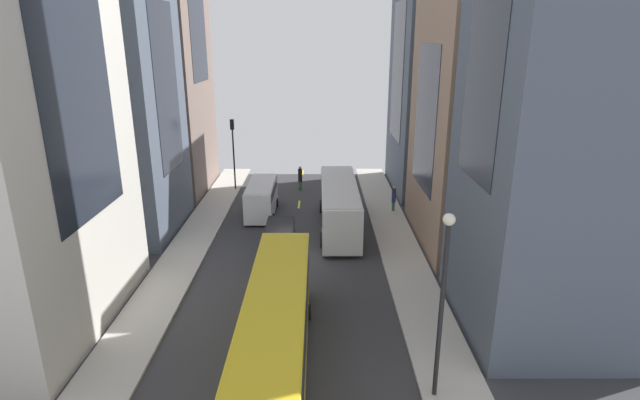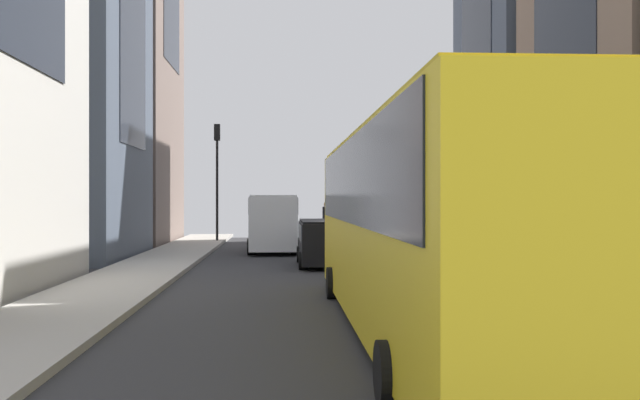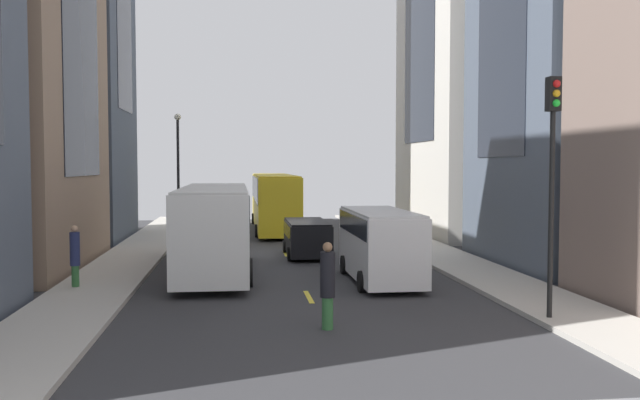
% 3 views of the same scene
% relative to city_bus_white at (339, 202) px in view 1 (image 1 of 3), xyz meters
% --- Properties ---
extents(ground_plane, '(40.73, 40.73, 0.00)m').
position_rel_city_bus_white_xyz_m(ground_plane, '(3.15, 5.04, -2.01)').
color(ground_plane, '#333335').
extents(sidewalk_west, '(2.74, 44.00, 0.15)m').
position_rel_city_bus_white_xyz_m(sidewalk_west, '(-3.85, 5.04, -1.93)').
color(sidewalk_west, '#B2ADA3').
rests_on(sidewalk_west, ground).
extents(sidewalk_east, '(2.74, 44.00, 0.15)m').
position_rel_city_bus_white_xyz_m(sidewalk_east, '(10.14, 5.04, -1.93)').
color(sidewalk_east, '#B2ADA3').
rests_on(sidewalk_east, ground).
extents(lane_stripe_0, '(0.16, 2.00, 0.01)m').
position_rel_city_bus_white_xyz_m(lane_stripe_0, '(3.15, -15.96, -2.00)').
color(lane_stripe_0, yellow).
rests_on(lane_stripe_0, ground).
extents(lane_stripe_1, '(0.16, 2.00, 0.01)m').
position_rel_city_bus_white_xyz_m(lane_stripe_1, '(3.15, -5.46, -2.00)').
color(lane_stripe_1, yellow).
rests_on(lane_stripe_1, ground).
extents(lane_stripe_2, '(0.16, 2.00, 0.01)m').
position_rel_city_bus_white_xyz_m(lane_stripe_2, '(3.15, 5.04, -2.00)').
color(lane_stripe_2, yellow).
rests_on(lane_stripe_2, ground).
extents(lane_stripe_3, '(0.16, 2.00, 0.01)m').
position_rel_city_bus_white_xyz_m(lane_stripe_3, '(3.15, 15.54, -2.00)').
color(lane_stripe_3, yellow).
rests_on(lane_stripe_3, ground).
extents(building_west_0, '(9.57, 10.75, 21.12)m').
position_rel_city_bus_white_xyz_m(building_west_0, '(-10.15, -10.30, 8.55)').
color(building_west_0, '#4C5666').
rests_on(building_west_0, ground).
extents(building_west_1, '(8.50, 11.05, 16.76)m').
position_rel_city_bus_white_xyz_m(building_west_1, '(-9.63, 2.08, 6.37)').
color(building_west_1, '#937760').
rests_on(building_west_1, ground).
extents(building_east_1, '(7.65, 8.98, 20.25)m').
position_rel_city_bus_white_xyz_m(building_east_1, '(15.50, 0.11, 8.12)').
color(building_east_1, '#4C5666').
rests_on(building_east_1, ground).
extents(city_bus_white, '(2.80, 11.14, 3.35)m').
position_rel_city_bus_white_xyz_m(city_bus_white, '(0.00, 0.00, 0.00)').
color(city_bus_white, silver).
rests_on(city_bus_white, ground).
extents(streetcar_yellow, '(2.70, 14.34, 3.59)m').
position_rel_city_bus_white_xyz_m(streetcar_yellow, '(3.24, 16.88, 0.12)').
color(streetcar_yellow, yellow).
rests_on(streetcar_yellow, ground).
extents(delivery_van_white, '(2.25, 5.99, 2.58)m').
position_rel_city_bus_white_xyz_m(delivery_van_white, '(6.00, -3.01, -0.49)').
color(delivery_van_white, white).
rests_on(delivery_van_white, ground).
extents(car_black_0, '(2.02, 4.50, 1.65)m').
position_rel_city_bus_white_xyz_m(car_black_0, '(4.07, 4.00, -1.03)').
color(car_black_0, black).
rests_on(car_black_0, ground).
extents(pedestrian_walking_far, '(0.39, 0.39, 2.25)m').
position_rel_city_bus_white_xyz_m(pedestrian_walking_far, '(3.19, -9.66, -0.82)').
color(pedestrian_walking_far, '#336B38').
rests_on(pedestrian_walking_far, ground).
extents(pedestrian_waiting_curb, '(0.33, 0.33, 2.05)m').
position_rel_city_bus_white_xyz_m(pedestrian_waiting_curb, '(-4.50, -3.48, -0.77)').
color(pedestrian_waiting_curb, '#336B38').
rests_on(pedestrian_waiting_curb, ground).
extents(traffic_light_near_corner, '(0.32, 0.44, 6.38)m').
position_rel_city_bus_white_xyz_m(traffic_light_near_corner, '(9.17, -9.70, 2.54)').
color(traffic_light_near_corner, black).
rests_on(traffic_light_near_corner, ground).
extents(streetlamp_near, '(0.44, 0.44, 7.43)m').
position_rel_city_bus_white_xyz_m(streetlamp_near, '(-2.97, 18.07, 2.67)').
color(streetlamp_near, black).
rests_on(streetlamp_near, ground).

